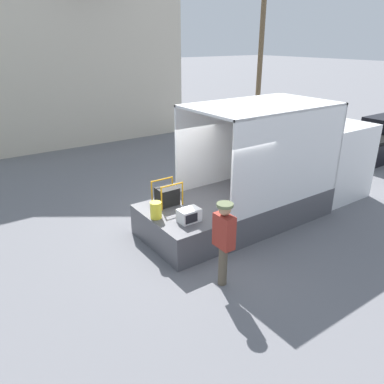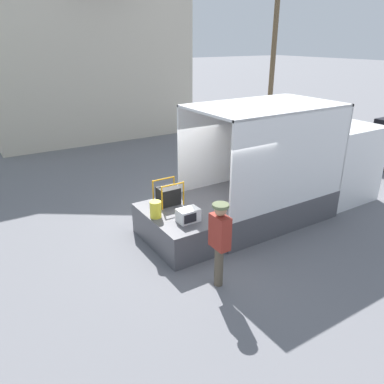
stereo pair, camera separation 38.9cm
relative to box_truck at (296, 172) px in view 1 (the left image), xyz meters
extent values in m
plane|color=slate|center=(-3.51, 0.00, -0.99)|extent=(160.00, 160.00, 0.00)
cube|color=white|center=(1.34, 0.00, 0.16)|extent=(2.07, 2.12, 2.29)
cube|color=#4C4C51|center=(-1.60, 0.00, -0.59)|extent=(3.81, 2.30, 0.78)
cube|color=white|center=(-1.60, 1.12, 0.97)|extent=(3.81, 0.06, 2.35)
cube|color=white|center=(-1.60, -1.12, 0.97)|extent=(3.81, 0.06, 2.35)
cube|color=white|center=(0.28, 0.00, 0.97)|extent=(0.06, 2.30, 2.35)
cube|color=white|center=(-1.60, 0.00, 2.11)|extent=(3.81, 2.30, 0.06)
cylinder|color=#3370B2|center=(-1.86, -0.34, -0.03)|extent=(0.28, 0.28, 0.35)
cube|color=olive|center=(-0.31, 0.84, -0.05)|extent=(0.44, 0.32, 0.31)
cube|color=#4C4C51|center=(-4.21, 0.00, -0.59)|extent=(1.40, 2.19, 0.78)
cube|color=white|center=(-4.20, -0.51, -0.05)|extent=(0.50, 0.33, 0.31)
cube|color=black|center=(-4.25, -0.68, -0.05)|extent=(0.32, 0.01, 0.21)
cube|color=black|center=(-4.11, 0.59, 0.02)|extent=(0.51, 0.41, 0.44)
cylinder|color=slate|center=(-3.91, 0.59, 0.04)|extent=(0.19, 0.22, 0.22)
cylinder|color=orange|center=(-4.41, 0.35, 0.10)|extent=(0.04, 0.04, 0.61)
cylinder|color=orange|center=(-3.81, 0.35, 0.10)|extent=(0.04, 0.04, 0.61)
cylinder|color=orange|center=(-4.41, 0.82, 0.10)|extent=(0.04, 0.04, 0.61)
cylinder|color=orange|center=(-3.81, 0.82, 0.10)|extent=(0.04, 0.04, 0.61)
cylinder|color=orange|center=(-4.11, 0.35, 0.39)|extent=(0.60, 0.04, 0.04)
cylinder|color=orange|center=(-4.11, 0.82, 0.39)|extent=(0.60, 0.04, 0.04)
cylinder|color=yellow|center=(-4.73, 0.07, -0.01)|extent=(0.27, 0.27, 0.40)
cylinder|color=brown|center=(-4.37, -1.95, -0.55)|extent=(0.18, 0.18, 0.87)
cube|color=maroon|center=(-4.37, -1.95, 0.23)|extent=(0.24, 0.44, 0.69)
sphere|color=tan|center=(-4.37, -1.95, 0.69)|extent=(0.24, 0.24, 0.24)
cylinder|color=#606B47|center=(-4.37, -1.95, 0.78)|extent=(0.32, 0.32, 0.06)
cube|color=black|center=(7.17, 1.31, -0.56)|extent=(5.23, 1.91, 0.85)
cube|color=black|center=(5.61, 1.31, -0.07)|extent=(2.09, 1.83, 0.12)
cube|color=beige|center=(-2.22, 13.16, 2.55)|extent=(9.39, 6.49, 7.07)
cylinder|color=brown|center=(7.17, 9.06, 3.34)|extent=(0.28, 0.28, 8.65)
camera|label=1|loc=(-8.52, -6.82, 3.67)|focal=35.00mm
camera|label=2|loc=(-8.19, -7.03, 3.67)|focal=35.00mm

